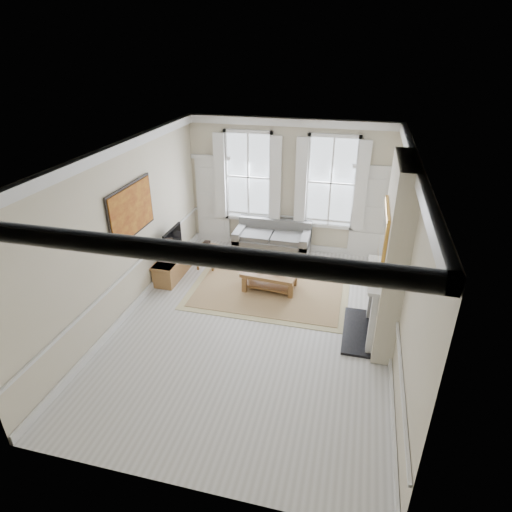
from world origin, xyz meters
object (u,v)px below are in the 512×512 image
(sofa, at_px, (273,241))
(coffee_table, at_px, (270,275))
(tv_stand, at_px, (174,265))
(side_table, at_px, (207,251))

(sofa, xyz_separation_m, coffee_table, (0.31, -1.74, 0.01))
(sofa, distance_m, tv_stand, 2.62)
(sofa, xyz_separation_m, side_table, (-1.40, -1.09, 0.08))
(coffee_table, distance_m, tv_stand, 2.36)
(sofa, distance_m, side_table, 1.77)
(tv_stand, bearing_deg, coffee_table, -2.48)
(sofa, height_order, tv_stand, sofa)
(sofa, bearing_deg, side_table, -142.08)
(sofa, distance_m, coffee_table, 1.77)
(coffee_table, xyz_separation_m, tv_stand, (-2.35, 0.10, -0.11))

